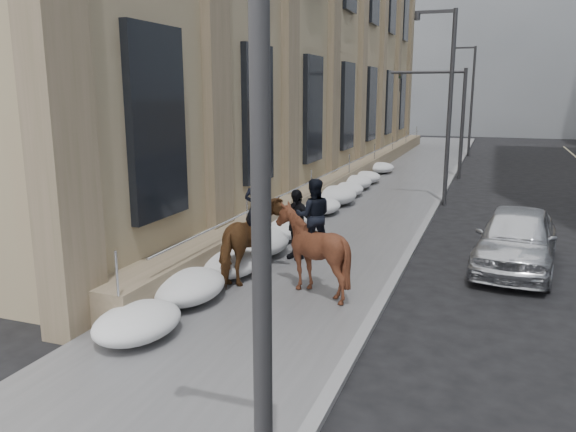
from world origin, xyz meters
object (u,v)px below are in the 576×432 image
(car_silver, at_px, (516,238))
(mounted_horse_right, at_px, (312,246))
(pedestrian, at_px, (296,224))
(mounted_horse_left, at_px, (253,239))

(car_silver, bearing_deg, mounted_horse_right, -132.49)
(car_silver, bearing_deg, pedestrian, -158.96)
(mounted_horse_right, distance_m, pedestrian, 2.77)
(mounted_horse_left, relative_size, car_silver, 0.53)
(mounted_horse_left, bearing_deg, mounted_horse_right, 170.50)
(mounted_horse_left, xyz_separation_m, car_silver, (6.19, 3.65, -0.33))
(pedestrian, xyz_separation_m, car_silver, (5.79, 1.57, -0.27))
(mounted_horse_right, height_order, pedestrian, mounted_horse_right)
(pedestrian, bearing_deg, mounted_horse_left, -81.23)
(mounted_horse_right, bearing_deg, pedestrian, -84.25)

